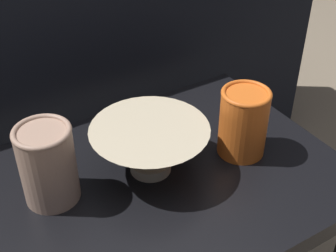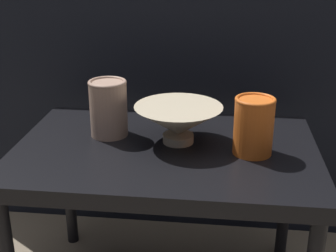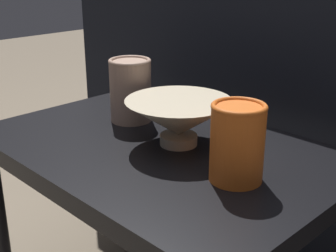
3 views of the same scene
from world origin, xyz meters
TOP-DOWN VIEW (x-y plane):
  - table at (0.00, 0.00)m, footprint 0.76×0.51m
  - couch_backdrop at (0.00, 0.62)m, footprint 1.59×0.50m
  - bowl at (0.03, 0.03)m, footprint 0.22×0.22m
  - vase_textured_left at (-0.16, 0.06)m, footprint 0.10×0.10m
  - vase_colorful_right at (0.21, -0.02)m, footprint 0.10×0.10m

SIDE VIEW (x-z plane):
  - couch_backdrop at x=0.00m, z-range 0.00..0.84m
  - table at x=0.00m, z-range 0.19..0.65m
  - bowl at x=0.03m, z-range 0.48..0.58m
  - vase_colorful_right at x=0.21m, z-range 0.47..0.61m
  - vase_textured_left at x=-0.16m, z-range 0.47..0.62m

